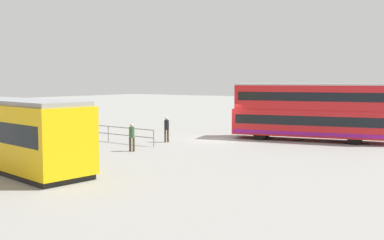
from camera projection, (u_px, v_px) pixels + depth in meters
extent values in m
plane|color=gray|center=(218.00, 140.00, 31.79)|extent=(160.00, 160.00, 0.00)
cube|color=red|center=(311.00, 123.00, 31.21)|extent=(11.03, 4.78, 1.82)
cube|color=red|center=(311.00, 97.00, 31.06)|extent=(10.70, 4.61, 1.69)
cube|color=black|center=(311.00, 119.00, 31.20)|extent=(10.52, 4.69, 0.64)
cube|color=black|center=(311.00, 96.00, 31.05)|extent=(10.18, 4.52, 0.60)
cube|color=#8C198C|center=(310.00, 132.00, 31.27)|extent=(10.83, 4.77, 0.24)
cube|color=#B2B2B7|center=(312.00, 85.00, 30.98)|extent=(10.70, 4.61, 0.10)
cylinder|color=black|center=(264.00, 131.00, 32.51)|extent=(1.51, 2.58, 1.00)
cylinder|color=black|center=(355.00, 135.00, 30.19)|extent=(1.51, 2.58, 1.00)
cylinder|color=#4C3F2D|center=(165.00, 136.00, 30.32)|extent=(0.14, 0.14, 0.86)
cylinder|color=#4C3F2D|center=(168.00, 136.00, 30.46)|extent=(0.14, 0.14, 0.86)
cylinder|color=black|center=(167.00, 125.00, 30.32)|extent=(0.40, 0.40, 0.66)
sphere|color=beige|center=(167.00, 118.00, 30.28)|extent=(0.23, 0.23, 0.23)
cylinder|color=#4C3F2D|center=(134.00, 145.00, 26.43)|extent=(0.14, 0.14, 0.82)
cylinder|color=#4C3F2D|center=(130.00, 144.00, 26.48)|extent=(0.14, 0.14, 0.82)
cylinder|color=#335938|center=(132.00, 132.00, 26.39)|extent=(0.41, 0.41, 0.63)
sphere|color=beige|center=(132.00, 125.00, 26.35)|extent=(0.22, 0.22, 0.22)
cube|color=gray|center=(108.00, 126.00, 30.73)|extent=(8.29, 0.31, 0.06)
cube|color=gray|center=(108.00, 134.00, 30.78)|extent=(8.29, 0.31, 0.06)
cylinder|color=gray|center=(154.00, 138.00, 28.34)|extent=(0.07, 0.07, 1.05)
cylinder|color=gray|center=(108.00, 134.00, 30.78)|extent=(0.07, 0.07, 1.05)
cylinder|color=gray|center=(70.00, 130.00, 33.22)|extent=(0.07, 0.07, 1.05)
cylinder|color=slate|center=(64.00, 122.00, 33.12)|extent=(0.10, 0.10, 2.20)
cube|color=#D8D84C|center=(64.00, 114.00, 33.03)|extent=(1.14, 0.16, 0.69)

